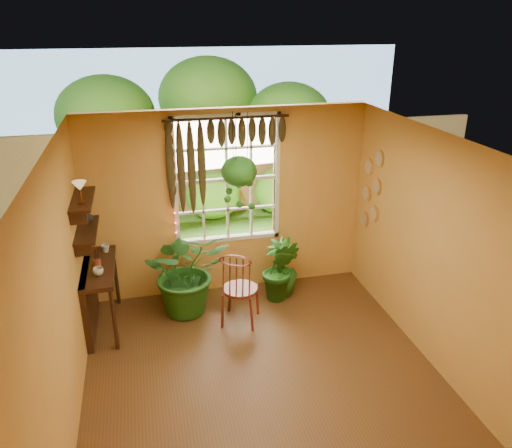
% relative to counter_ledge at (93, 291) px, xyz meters
% --- Properties ---
extents(floor, '(4.50, 4.50, 0.00)m').
position_rel_counter_ledge_xyz_m(floor, '(1.91, -1.60, -0.55)').
color(floor, brown).
rests_on(floor, ground).
extents(ceiling, '(4.50, 4.50, 0.00)m').
position_rel_counter_ledge_xyz_m(ceiling, '(1.91, -1.60, 2.15)').
color(ceiling, silver).
rests_on(ceiling, wall_back).
extents(wall_back, '(4.00, 0.00, 4.00)m').
position_rel_counter_ledge_xyz_m(wall_back, '(1.91, 0.65, 0.80)').
color(wall_back, '#E2A24D').
rests_on(wall_back, floor).
extents(wall_left, '(0.00, 4.50, 4.50)m').
position_rel_counter_ledge_xyz_m(wall_left, '(-0.09, -1.60, 0.80)').
color(wall_left, '#E2A24D').
rests_on(wall_left, floor).
extents(wall_right, '(0.00, 4.50, 4.50)m').
position_rel_counter_ledge_xyz_m(wall_right, '(3.91, -1.60, 0.80)').
color(wall_right, '#E2A24D').
rests_on(wall_right, floor).
extents(window, '(1.52, 0.10, 1.86)m').
position_rel_counter_ledge_xyz_m(window, '(1.91, 0.68, 1.15)').
color(window, white).
rests_on(window, wall_back).
extents(valance_vine, '(1.70, 0.12, 1.10)m').
position_rel_counter_ledge_xyz_m(valance_vine, '(1.82, 0.56, 1.73)').
color(valance_vine, '#351C0E').
rests_on(valance_vine, window).
extents(string_lights, '(0.03, 0.03, 1.54)m').
position_rel_counter_ledge_xyz_m(string_lights, '(1.15, 0.59, 1.20)').
color(string_lights, '#FF2633').
rests_on(string_lights, window).
extents(wall_plates, '(0.04, 0.32, 1.10)m').
position_rel_counter_ledge_xyz_m(wall_plates, '(3.89, 0.19, 1.00)').
color(wall_plates, beige).
rests_on(wall_plates, wall_right).
extents(counter_ledge, '(0.40, 1.20, 0.90)m').
position_rel_counter_ledge_xyz_m(counter_ledge, '(0.00, 0.00, 0.00)').
color(counter_ledge, '#351C0E').
rests_on(counter_ledge, floor).
extents(shelf_lower, '(0.25, 0.90, 0.04)m').
position_rel_counter_ledge_xyz_m(shelf_lower, '(0.03, 0.00, 0.85)').
color(shelf_lower, '#351C0E').
rests_on(shelf_lower, wall_left).
extents(shelf_upper, '(0.25, 0.90, 0.04)m').
position_rel_counter_ledge_xyz_m(shelf_upper, '(0.03, 0.00, 1.25)').
color(shelf_upper, '#351C0E').
rests_on(shelf_upper, wall_left).
extents(backyard, '(14.00, 10.00, 12.00)m').
position_rel_counter_ledge_xyz_m(backyard, '(2.15, 5.27, 0.73)').
color(backyard, '#245518').
rests_on(backyard, ground).
extents(windsor_chair, '(0.62, 0.63, 1.25)m').
position_rel_counter_ledge_xyz_m(windsor_chair, '(1.87, -0.33, -0.19)').
color(windsor_chair, maroon).
rests_on(windsor_chair, floor).
extents(potted_plant_left, '(1.17, 1.03, 1.25)m').
position_rel_counter_ledge_xyz_m(potted_plant_left, '(1.24, 0.12, 0.08)').
color(potted_plant_left, '#1C4713').
rests_on(potted_plant_left, floor).
extents(potted_plant_mid, '(0.62, 0.56, 0.94)m').
position_rel_counter_ledge_xyz_m(potted_plant_mid, '(2.56, 0.13, -0.08)').
color(potted_plant_mid, '#1C4713').
rests_on(potted_plant_mid, floor).
extents(potted_plant_right, '(0.61, 0.61, 0.85)m').
position_rel_counter_ledge_xyz_m(potted_plant_right, '(2.61, 0.28, -0.13)').
color(potted_plant_right, '#1C4713').
rests_on(potted_plant_right, floor).
extents(hanging_basket, '(0.48, 0.48, 1.30)m').
position_rel_counter_ledge_xyz_m(hanging_basket, '(2.01, 0.29, 1.35)').
color(hanging_basket, black).
rests_on(hanging_basket, ceiling).
extents(cup_a, '(0.15, 0.15, 0.10)m').
position_rel_counter_ledge_xyz_m(cup_a, '(0.13, -0.26, 0.40)').
color(cup_a, silver).
rests_on(cup_a, counter_ledge).
extents(cup_b, '(0.11, 0.11, 0.10)m').
position_rel_counter_ledge_xyz_m(cup_b, '(0.19, 0.40, 0.40)').
color(cup_b, beige).
rests_on(cup_b, counter_ledge).
extents(brush_jar, '(0.09, 0.09, 0.32)m').
position_rel_counter_ledge_xyz_m(brush_jar, '(0.11, -0.04, 0.47)').
color(brush_jar, brown).
rests_on(brush_jar, counter_ledge).
extents(shelf_vase, '(0.15, 0.15, 0.14)m').
position_rel_counter_ledge_xyz_m(shelf_vase, '(0.04, 0.23, 0.94)').
color(shelf_vase, '#B2AD99').
rests_on(shelf_vase, shelf_lower).
extents(tiffany_lamp, '(0.16, 0.16, 0.27)m').
position_rel_counter_ledge_xyz_m(tiffany_lamp, '(0.05, -0.21, 1.47)').
color(tiffany_lamp, '#532F17').
rests_on(tiffany_lamp, shelf_upper).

